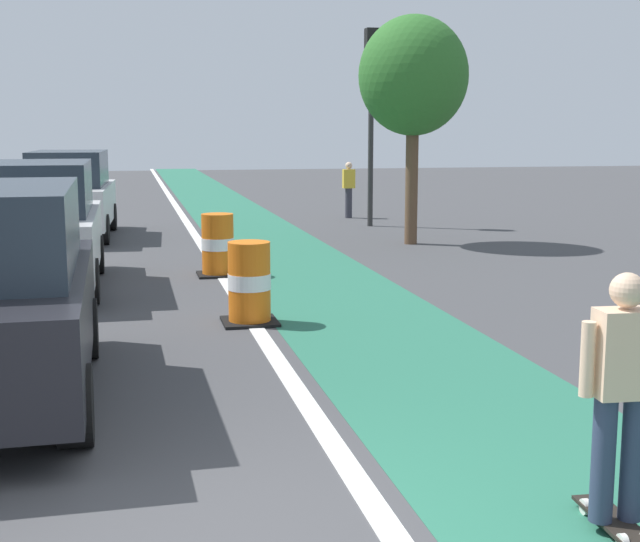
{
  "coord_description": "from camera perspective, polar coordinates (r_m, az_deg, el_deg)",
  "views": [
    {
      "loc": [
        -0.68,
        -5.11,
        2.56
      ],
      "look_at": [
        1.25,
        3.66,
        1.1
      ],
      "focal_mm": 49.3,
      "sensor_mm": 36.0,
      "label": 1
    }
  ],
  "objects": [
    {
      "name": "bike_lane_strip",
      "position": [
        17.58,
        -2.18,
        0.87
      ],
      "size": [
        2.5,
        80.0,
        0.01
      ],
      "primitive_type": "cube",
      "color": "#286B51",
      "rests_on": "ground"
    },
    {
      "name": "lane_divider_stripe",
      "position": [
        17.38,
        -7.05,
        0.71
      ],
      "size": [
        0.2,
        80.0,
        0.01
      ],
      "primitive_type": "cube",
      "color": "silver",
      "rests_on": "ground"
    },
    {
      "name": "skateboarder_on_lane",
      "position": [
        5.87,
        18.99,
        -7.6
      ],
      "size": [
        0.57,
        0.81,
        1.69
      ],
      "color": "black",
      "rests_on": "ground"
    },
    {
      "name": "parked_suv_second",
      "position": [
        14.71,
        -17.84,
        2.84
      ],
      "size": [
        1.92,
        4.6,
        2.04
      ],
      "color": "silver",
      "rests_on": "ground"
    },
    {
      "name": "parked_suv_third",
      "position": [
        21.56,
        -15.92,
        4.83
      ],
      "size": [
        2.08,
        4.68,
        2.04
      ],
      "color": "silver",
      "rests_on": "ground"
    },
    {
      "name": "traffic_barrel_front",
      "position": [
        11.65,
        -4.61,
        -0.83
      ],
      "size": [
        0.73,
        0.73,
        1.09
      ],
      "color": "orange",
      "rests_on": "ground"
    },
    {
      "name": "traffic_barrel_mid",
      "position": [
        15.5,
        -6.65,
        1.66
      ],
      "size": [
        0.73,
        0.73,
        1.09
      ],
      "color": "orange",
      "rests_on": "ground"
    },
    {
      "name": "traffic_light_corner",
      "position": [
        23.25,
        3.36,
        11.54
      ],
      "size": [
        0.41,
        0.32,
        5.1
      ],
      "color": "#2D2D2D",
      "rests_on": "ground"
    },
    {
      "name": "pedestrian_crossing",
      "position": [
        25.42,
        1.88,
        5.41
      ],
      "size": [
        0.34,
        0.2,
        1.61
      ],
      "color": "#33333D",
      "rests_on": "ground"
    },
    {
      "name": "street_tree_sidewalk",
      "position": [
        19.69,
        6.08,
        12.41
      ],
      "size": [
        2.4,
        2.4,
        5.0
      ],
      "color": "brown",
      "rests_on": "ground"
    }
  ]
}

